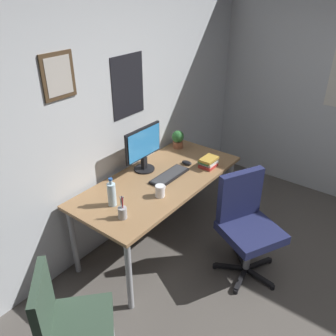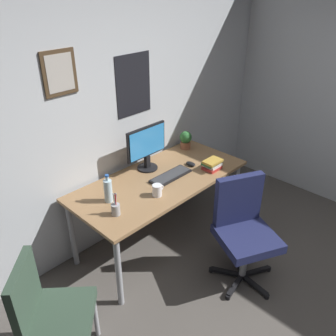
% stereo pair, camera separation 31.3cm
% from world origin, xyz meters
% --- Properties ---
extents(wall_back, '(4.40, 0.10, 2.60)m').
position_xyz_m(wall_back, '(-0.00, 2.15, 1.30)').
color(wall_back, silver).
rests_on(wall_back, ground_plane).
extents(desk, '(1.71, 0.78, 0.73)m').
position_xyz_m(desk, '(0.17, 1.68, 0.66)').
color(desk, '#936D47').
rests_on(desk, ground_plane).
extents(office_chair, '(0.62, 0.62, 0.95)m').
position_xyz_m(office_chair, '(0.34, 0.86, 0.53)').
color(office_chair, '#1E234C').
rests_on(office_chair, ground_plane).
extents(side_chair, '(0.59, 0.59, 0.88)m').
position_xyz_m(side_chair, '(-1.23, 1.29, 0.50)').
color(side_chair, '#334738').
rests_on(side_chair, ground_plane).
extents(monitor, '(0.46, 0.20, 0.43)m').
position_xyz_m(monitor, '(0.22, 1.91, 0.97)').
color(monitor, black).
rests_on(monitor, desk).
extents(keyboard, '(0.43, 0.15, 0.03)m').
position_xyz_m(keyboard, '(0.26, 1.63, 0.74)').
color(keyboard, black).
rests_on(keyboard, desk).
extents(computer_mouse, '(0.06, 0.11, 0.04)m').
position_xyz_m(computer_mouse, '(0.56, 1.64, 0.75)').
color(computer_mouse, black).
rests_on(computer_mouse, desk).
extents(water_bottle, '(0.07, 0.07, 0.25)m').
position_xyz_m(water_bottle, '(-0.39, 1.72, 0.83)').
color(water_bottle, silver).
rests_on(water_bottle, desk).
extents(coffee_mug_near, '(0.12, 0.08, 0.10)m').
position_xyz_m(coffee_mug_near, '(-0.05, 1.50, 0.78)').
color(coffee_mug_near, white).
rests_on(coffee_mug_near, desk).
extents(potted_plant, '(0.13, 0.13, 0.20)m').
position_xyz_m(potted_plant, '(0.82, 1.95, 0.83)').
color(potted_plant, brown).
rests_on(potted_plant, desk).
extents(pen_cup, '(0.07, 0.07, 0.20)m').
position_xyz_m(pen_cup, '(-0.47, 1.53, 0.78)').
color(pen_cup, '#9EA0A5').
rests_on(pen_cup, desk).
extents(book_stack_left, '(0.19, 0.14, 0.10)m').
position_xyz_m(book_stack_left, '(0.65, 1.45, 0.78)').
color(book_stack_left, '#B22D28').
rests_on(book_stack_left, desk).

